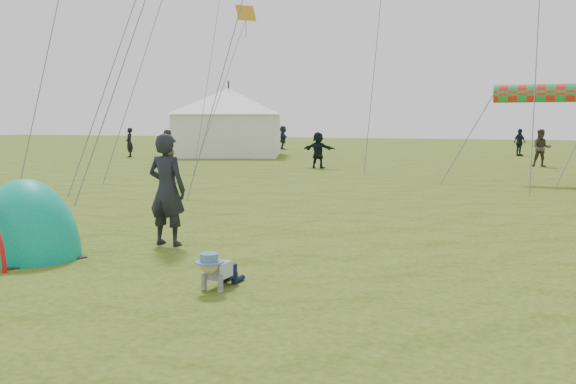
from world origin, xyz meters
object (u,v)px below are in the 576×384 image
at_px(crawling_toddler, 217,269).
at_px(standing_adult, 167,190).
at_px(popup_tent, 28,256).
at_px(event_marquee, 229,120).

relative_size(crawling_toddler, standing_adult, 0.34).
relative_size(popup_tent, standing_adult, 1.28).
height_order(standing_adult, event_marquee, event_marquee).
bearing_deg(popup_tent, event_marquee, 134.83).
distance_m(crawling_toddler, popup_tent, 3.83).
bearing_deg(crawling_toddler, event_marquee, 118.88).
xyz_separation_m(crawling_toddler, event_marquee, (-14.07, 28.16, 1.95)).
distance_m(popup_tent, standing_adult, 2.47).
bearing_deg(crawling_toddler, standing_adult, 135.94).
relative_size(crawling_toddler, popup_tent, 0.27).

